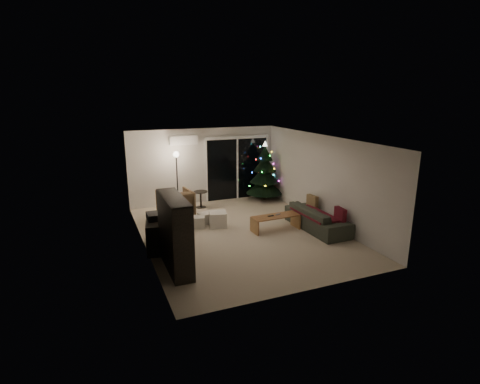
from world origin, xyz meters
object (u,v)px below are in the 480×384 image
object	(u,v)px
bookshelf	(166,235)
armchair	(176,204)
media_cabinet	(156,234)
christmas_tree	(265,171)
coffee_table	(275,223)
sofa	(317,218)

from	to	relation	value
bookshelf	armchair	size ratio (longest dim) A/B	1.67
media_cabinet	christmas_tree	bearing A→B (deg)	44.14
coffee_table	christmas_tree	xyz separation A→B (m)	(1.06, 2.86, 0.82)
media_cabinet	armchair	distance (m)	2.23
bookshelf	coffee_table	bearing A→B (deg)	3.20
bookshelf	sofa	size ratio (longest dim) A/B	0.74
christmas_tree	sofa	bearing A→B (deg)	-89.37
bookshelf	armchair	distance (m)	3.41
media_cabinet	coffee_table	bearing A→B (deg)	10.15
media_cabinet	armchair	xyz separation A→B (m)	(0.94, 2.03, 0.07)
media_cabinet	coffee_table	distance (m)	3.21
media_cabinet	christmas_tree	world-z (taller)	christmas_tree
sofa	coffee_table	size ratio (longest dim) A/B	1.61
christmas_tree	armchair	bearing A→B (deg)	-166.21
christmas_tree	bookshelf	bearing A→B (deg)	-136.30
armchair	sofa	xyz separation A→B (m)	(3.36, -2.40, -0.12)
bookshelf	christmas_tree	xyz separation A→B (m)	(4.26, 4.08, 0.24)
coffee_table	bookshelf	bearing A→B (deg)	-161.37
media_cabinet	coffee_table	xyz separation A→B (m)	(3.21, -0.02, -0.16)
sofa	coffee_table	xyz separation A→B (m)	(-1.09, 0.35, -0.10)
media_cabinet	coffee_table	size ratio (longest dim) A/B	0.88
bookshelf	armchair	xyz separation A→B (m)	(0.94, 3.26, -0.36)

